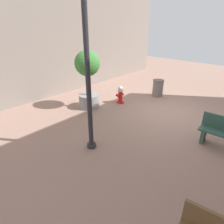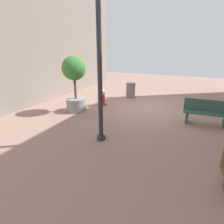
# 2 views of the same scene
# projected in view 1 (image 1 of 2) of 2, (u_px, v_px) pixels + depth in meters

# --- Properties ---
(ground_plane) EXTENTS (23.40, 23.40, 0.00)m
(ground_plane) POSITION_uv_depth(u_px,v_px,m) (168.00, 112.00, 8.36)
(ground_plane) COLOR #9E7A6B
(fire_hydrant) EXTENTS (0.41, 0.43, 0.82)m
(fire_hydrant) POSITION_uv_depth(u_px,v_px,m) (120.00, 95.00, 9.13)
(fire_hydrant) COLOR red
(fire_hydrant) RESTS_ON ground_plane
(planter_tree) EXTENTS (1.05, 1.05, 2.48)m
(planter_tree) POSITION_uv_depth(u_px,v_px,m) (88.00, 75.00, 8.23)
(planter_tree) COLOR gray
(planter_tree) RESTS_ON ground_plane
(street_lamp) EXTENTS (0.36, 0.36, 4.53)m
(street_lamp) POSITION_uv_depth(u_px,v_px,m) (87.00, 55.00, 4.89)
(street_lamp) COLOR #2D2D33
(street_lamp) RESTS_ON ground_plane
(trash_bin) EXTENTS (0.55, 0.55, 0.84)m
(trash_bin) POSITION_uv_depth(u_px,v_px,m) (158.00, 88.00, 9.96)
(trash_bin) COLOR slate
(trash_bin) RESTS_ON ground_plane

